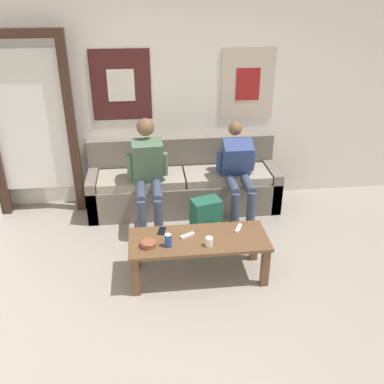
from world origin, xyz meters
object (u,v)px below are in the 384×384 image
at_px(couch, 184,186).
at_px(coffee_table, 199,245).
at_px(backpack, 206,220).
at_px(cell_phone, 162,231).
at_px(game_controller_near_left, 187,235).
at_px(game_controller_near_right, 239,228).
at_px(person_seated_adult, 148,172).
at_px(drink_can_blue, 168,240).
at_px(person_seated_teen, 238,171).
at_px(pillar_candle, 209,242).
at_px(ceramic_bowl, 149,244).

height_order(couch, coffee_table, couch).
height_order(backpack, cell_phone, backpack).
height_order(game_controller_near_left, game_controller_near_right, same).
xyz_separation_m(coffee_table, person_seated_adult, (-0.44, 1.05, 0.31)).
xyz_separation_m(couch, cell_phone, (-0.33, -1.26, 0.14)).
bearing_deg(drink_can_blue, backpack, 58.48).
xyz_separation_m(coffee_table, backpack, (0.17, 0.65, -0.13)).
height_order(coffee_table, game_controller_near_right, game_controller_near_right).
bearing_deg(drink_can_blue, coffee_table, 18.39).
relative_size(person_seated_adult, person_seated_teen, 1.10).
bearing_deg(pillar_candle, coffee_table, 120.13).
bearing_deg(game_controller_near_left, couch, 85.89).
height_order(person_seated_adult, backpack, person_seated_adult).
relative_size(game_controller_near_right, cell_phone, 0.98).
bearing_deg(ceramic_bowl, pillar_candle, -5.51).
relative_size(pillar_candle, game_controller_near_right, 0.69).
height_order(ceramic_bowl, pillar_candle, pillar_candle).
distance_m(person_seated_adult, person_seated_teen, 1.04).
distance_m(game_controller_near_left, game_controller_near_right, 0.51).
distance_m(person_seated_teen, game_controller_near_right, 1.01).
distance_m(person_seated_teen, backpack, 0.72).
relative_size(coffee_table, person_seated_teen, 1.17).
height_order(coffee_table, cell_phone, cell_phone).
relative_size(person_seated_adult, drink_can_blue, 9.91).
height_order(person_seated_teen, game_controller_near_left, person_seated_teen).
height_order(couch, ceramic_bowl, couch).
bearing_deg(person_seated_adult, game_controller_near_right, -48.00).
relative_size(coffee_table, ceramic_bowl, 9.04).
distance_m(drink_can_blue, game_controller_near_right, 0.73).
height_order(ceramic_bowl, game_controller_near_right, ceramic_bowl).
height_order(person_seated_adult, game_controller_near_right, person_seated_adult).
bearing_deg(cell_phone, ceramic_bowl, -118.15).
bearing_deg(drink_can_blue, ceramic_bowl, 175.64).
height_order(drink_can_blue, cell_phone, drink_can_blue).
height_order(coffee_table, person_seated_adult, person_seated_adult).
relative_size(drink_can_blue, game_controller_near_left, 0.87).
bearing_deg(ceramic_bowl, game_controller_near_right, 12.72).
relative_size(coffee_table, drink_can_blue, 10.56).
distance_m(person_seated_teen, pillar_candle, 1.34).
bearing_deg(ceramic_bowl, game_controller_near_left, 18.87).
distance_m(backpack, game_controller_near_right, 0.63).
relative_size(person_seated_teen, game_controller_near_right, 7.76).
bearing_deg(person_seated_teen, ceramic_bowl, -132.24).
xyz_separation_m(person_seated_adult, game_controller_near_right, (0.85, -0.94, -0.23)).
distance_m(game_controller_near_right, cell_phone, 0.74).
relative_size(game_controller_near_left, game_controller_near_right, 0.99).
bearing_deg(game_controller_near_right, coffee_table, -164.28).
relative_size(backpack, pillar_candle, 4.77).
bearing_deg(drink_can_blue, pillar_candle, -6.05).
height_order(pillar_candle, cell_phone, pillar_candle).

